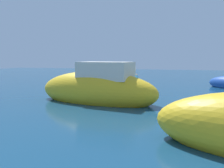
{
  "coord_description": "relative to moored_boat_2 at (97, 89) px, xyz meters",
  "views": [
    {
      "loc": [
        -6.56,
        -3.93,
        2.18
      ],
      "look_at": [
        -11.03,
        11.43,
        0.4
      ],
      "focal_mm": 38.64,
      "sensor_mm": 36.0,
      "label": 1
    }
  ],
  "objects": [
    {
      "name": "moored_boat_2",
      "position": [
        0.0,
        0.0,
        0.0
      ],
      "size": [
        6.48,
        3.15,
        2.4
      ],
      "rotation": [
        0.0,
        0.0,
        2.98
      ],
      "color": "gold",
      "rests_on": "ground"
    },
    {
      "name": "moored_boat_7",
      "position": [
        -0.04,
        7.56,
        -0.26
      ],
      "size": [
        2.56,
        5.14,
        1.35
      ],
      "rotation": [
        0.0,
        0.0,
        4.94
      ],
      "color": "teal",
      "rests_on": "ground"
    }
  ]
}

